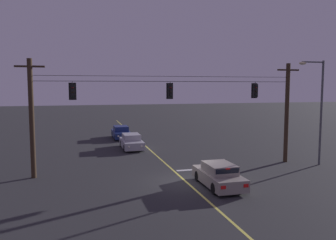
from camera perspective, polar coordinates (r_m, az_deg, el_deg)
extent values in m
plane|color=#28282B|center=(21.31, 3.08, -10.29)|extent=(180.00, 180.00, 0.00)
cube|color=#D1C64C|center=(30.18, -2.43, -5.53)|extent=(0.14, 60.00, 0.01)
cube|color=silver|center=(24.49, 5.31, -8.19)|extent=(3.40, 0.36, 0.01)
cylinder|color=#38281C|center=(23.20, -21.82, 0.16)|extent=(0.32, 0.32, 7.59)
cube|color=#38281C|center=(23.14, -22.12, 8.30)|extent=(1.80, 0.12, 0.12)
cylinder|color=slate|center=(23.13, -22.09, 7.44)|extent=(0.12, 0.12, 0.18)
cylinder|color=#38281C|center=(27.74, 19.23, 1.08)|extent=(0.32, 0.32, 7.59)
cube|color=#38281C|center=(27.69, 19.45, 7.89)|extent=(1.80, 0.12, 0.12)
cylinder|color=slate|center=(27.68, 19.43, 7.17)|extent=(0.12, 0.12, 0.18)
cylinder|color=black|center=(23.78, 0.62, 6.46)|extent=(18.36, 0.03, 0.03)
cylinder|color=black|center=(23.79, 0.62, 7.30)|extent=(18.36, 0.02, 0.02)
cylinder|color=black|center=(22.93, -15.71, 6.06)|extent=(0.04, 0.04, 0.18)
cube|color=black|center=(22.93, -15.67, 4.63)|extent=(0.32, 0.26, 0.96)
cube|color=black|center=(23.08, -15.67, 4.64)|extent=(0.48, 0.03, 1.12)
sphere|color=red|center=(22.77, -15.70, 5.35)|extent=(0.17, 0.17, 0.17)
cylinder|color=black|center=(22.73, -15.70, 5.46)|extent=(0.20, 0.10, 0.20)
sphere|color=#3D280A|center=(22.78, -15.68, 4.63)|extent=(0.17, 0.17, 0.17)
cylinder|color=black|center=(22.73, -15.68, 4.73)|extent=(0.20, 0.10, 0.20)
sphere|color=black|center=(22.78, -15.66, 3.90)|extent=(0.17, 0.17, 0.17)
cylinder|color=black|center=(22.74, -15.66, 4.01)|extent=(0.20, 0.10, 0.20)
cylinder|color=black|center=(23.75, 0.38, 6.24)|extent=(0.04, 0.04, 0.18)
cube|color=black|center=(23.75, 0.38, 4.87)|extent=(0.32, 0.26, 0.96)
cube|color=black|center=(23.89, 0.28, 4.87)|extent=(0.48, 0.03, 1.12)
sphere|color=red|center=(23.60, 0.48, 5.56)|extent=(0.17, 0.17, 0.17)
cylinder|color=black|center=(23.56, 0.50, 5.67)|extent=(0.20, 0.10, 0.20)
sphere|color=#3D280A|center=(23.60, 0.48, 4.86)|extent=(0.17, 0.17, 0.17)
cylinder|color=black|center=(23.56, 0.50, 4.97)|extent=(0.20, 0.10, 0.20)
sphere|color=black|center=(23.60, 0.48, 4.16)|extent=(0.17, 0.17, 0.17)
cylinder|color=black|center=(23.56, 0.50, 4.27)|extent=(0.20, 0.10, 0.20)
cylinder|color=black|center=(26.23, 14.40, 6.01)|extent=(0.04, 0.04, 0.18)
cube|color=black|center=(26.23, 14.36, 4.77)|extent=(0.32, 0.26, 0.96)
cube|color=black|center=(26.36, 14.21, 4.77)|extent=(0.48, 0.03, 1.12)
sphere|color=red|center=(26.09, 14.55, 5.39)|extent=(0.17, 0.17, 0.17)
cylinder|color=black|center=(26.05, 14.60, 5.48)|extent=(0.20, 0.10, 0.20)
sphere|color=#3D280A|center=(26.09, 14.54, 4.76)|extent=(0.17, 0.17, 0.17)
cylinder|color=black|center=(26.06, 14.58, 4.85)|extent=(0.20, 0.10, 0.20)
sphere|color=black|center=(26.10, 14.52, 4.13)|extent=(0.17, 0.17, 0.17)
cylinder|color=black|center=(26.06, 14.57, 4.22)|extent=(0.20, 0.10, 0.20)
cube|color=gray|center=(20.48, 8.43, -9.54)|extent=(1.80, 4.30, 0.68)
cube|color=gray|center=(20.22, 8.59, -7.95)|extent=(1.51, 2.15, 0.54)
cube|color=black|center=(21.06, 7.57, -7.39)|extent=(1.40, 0.21, 0.48)
cube|color=black|center=(19.28, 9.85, -8.65)|extent=(1.37, 0.18, 0.46)
cylinder|color=black|center=(21.44, 5.03, -9.32)|extent=(0.22, 0.64, 0.64)
cylinder|color=black|center=(22.01, 8.96, -8.97)|extent=(0.22, 0.64, 0.64)
cylinder|color=black|center=(19.05, 7.79, -11.28)|extent=(0.22, 0.64, 0.64)
cylinder|color=black|center=(19.69, 12.13, -10.79)|extent=(0.22, 0.64, 0.64)
cube|color=red|center=(18.29, 9.25, -11.08)|extent=(0.28, 0.03, 0.18)
cube|color=red|center=(18.84, 12.91, -10.65)|extent=(0.28, 0.03, 0.18)
cube|color=red|center=(19.13, 10.00, -8.05)|extent=(0.24, 0.04, 0.06)
cube|color=#A5A5AD|center=(32.31, -6.11, -3.90)|extent=(1.80, 4.30, 0.68)
cube|color=#A5A5AD|center=(32.33, -6.15, -2.80)|extent=(1.51, 2.15, 0.54)
cube|color=black|center=(31.41, -5.90, -3.05)|extent=(1.40, 0.21, 0.48)
cube|color=black|center=(33.37, -6.43, -2.54)|extent=(1.37, 0.18, 0.46)
cylinder|color=black|center=(31.17, -4.29, -4.59)|extent=(0.22, 0.64, 0.64)
cylinder|color=black|center=(30.93, -7.19, -4.70)|extent=(0.22, 0.64, 0.64)
cylinder|color=black|center=(33.76, -5.12, -3.80)|extent=(0.22, 0.64, 0.64)
cylinder|color=black|center=(33.53, -7.79, -3.90)|extent=(0.22, 0.64, 0.64)
sphere|color=white|center=(30.27, -4.45, -4.42)|extent=(0.20, 0.20, 0.20)
sphere|color=white|center=(30.10, -6.54, -4.50)|extent=(0.20, 0.20, 0.20)
cube|color=navy|center=(38.84, -7.85, -2.31)|extent=(1.80, 4.30, 0.68)
cube|color=navy|center=(38.88, -7.88, -1.40)|extent=(1.51, 2.15, 0.54)
cube|color=black|center=(37.96, -7.71, -1.57)|extent=(1.40, 0.21, 0.48)
cube|color=black|center=(39.93, -8.06, -1.22)|extent=(1.37, 0.18, 0.46)
cylinder|color=black|center=(37.66, -6.40, -2.83)|extent=(0.22, 0.64, 0.64)
cylinder|color=black|center=(37.47, -8.80, -2.91)|extent=(0.22, 0.64, 0.64)
cylinder|color=black|center=(40.28, -6.95, -2.29)|extent=(0.22, 0.64, 0.64)
cylinder|color=black|center=(40.10, -9.20, -2.35)|extent=(0.22, 0.64, 0.64)
sphere|color=white|center=(36.77, -6.58, -2.65)|extent=(0.20, 0.20, 0.20)
sphere|color=white|center=(36.64, -8.31, -2.70)|extent=(0.20, 0.20, 0.20)
cylinder|color=#4C4F54|center=(27.59, 24.22, 1.01)|extent=(0.16, 0.16, 7.72)
cylinder|color=#4C4F54|center=(27.01, 23.04, 8.91)|extent=(1.80, 0.10, 0.10)
ellipsoid|color=beige|center=(26.50, 21.56, 8.82)|extent=(0.56, 0.30, 0.22)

